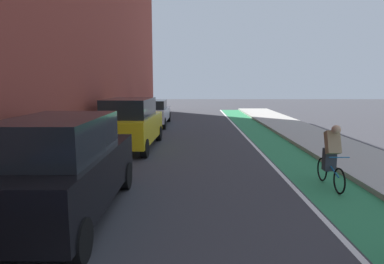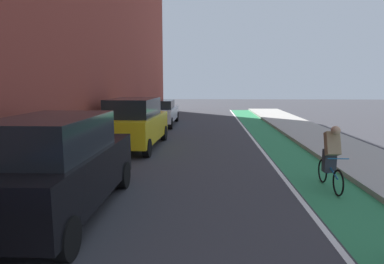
{
  "view_description": "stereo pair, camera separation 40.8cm",
  "coord_description": "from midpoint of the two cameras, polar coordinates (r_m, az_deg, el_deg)",
  "views": [
    {
      "loc": [
        -0.33,
        3.6,
        2.61
      ],
      "look_at": [
        -0.39,
        13.15,
        1.17
      ],
      "focal_mm": 31.01,
      "sensor_mm": 36.0,
      "label": 1
    },
    {
      "loc": [
        0.08,
        3.61,
        2.61
      ],
      "look_at": [
        -0.39,
        13.15,
        1.17
      ],
      "focal_mm": 31.01,
      "sensor_mm": 36.0,
      "label": 2
    }
  ],
  "objects": [
    {
      "name": "bike_lane_paint",
      "position": [
        13.51,
        14.03,
        -2.8
      ],
      "size": [
        1.6,
        36.95,
        0.0
      ],
      "primitive_type": "cube",
      "color": "#2D8451",
      "rests_on": "ground"
    },
    {
      "name": "lane_divider_stripe",
      "position": [
        13.33,
        10.26,
        -2.84
      ],
      "size": [
        0.12,
        36.95,
        0.0
      ],
      "primitive_type": "cube",
      "color": "white",
      "rests_on": "ground"
    },
    {
      "name": "parked_sedan_white",
      "position": [
        20.33,
        -7.29,
        3.37
      ],
      "size": [
        1.83,
        4.79,
        1.53
      ],
      "color": "silver",
      "rests_on": "ground"
    },
    {
      "name": "cyclist_trailing",
      "position": [
        8.87,
        21.62,
        -3.77
      ],
      "size": [
        0.48,
        1.67,
        1.59
      ],
      "color": "black",
      "rests_on": "ground"
    },
    {
      "name": "sidewalk_right",
      "position": [
        14.17,
        22.53,
        -2.41
      ],
      "size": [
        2.7,
        36.95,
        0.14
      ],
      "primitive_type": "cube",
      "color": "#A8A59E",
      "rests_on": "ground"
    },
    {
      "name": "parked_suv_black",
      "position": [
        6.87,
        -22.86,
        -5.52
      ],
      "size": [
        1.88,
        4.49,
        1.98
      ],
      "color": "black",
      "rests_on": "ground"
    },
    {
      "name": "ground_plane",
      "position": [
        11.18,
        0.98,
        -4.91
      ],
      "size": [
        81.29,
        81.29,
        0.0
      ],
      "primitive_type": "plane",
      "color": "#38383D"
    },
    {
      "name": "parked_suv_yellow_cab",
      "position": [
        13.34,
        -11.32,
        1.56
      ],
      "size": [
        2.06,
        4.63,
        1.98
      ],
      "color": "yellow",
      "rests_on": "ground"
    }
  ]
}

